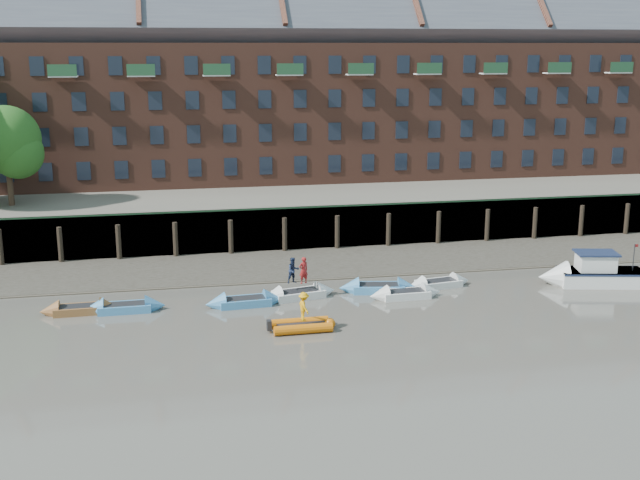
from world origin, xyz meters
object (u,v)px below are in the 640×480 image
object	(u,v)px
rowboat_3	(299,294)
rib_tender	(304,325)
rowboat_0	(80,309)
rowboat_1	(125,308)
person_rib_crew	(304,307)
person_rower_a	(303,270)
motor_launch	(584,274)
rowboat_5	(405,294)
rowboat_2	(245,302)
rowboat_4	(378,288)
rowboat_6	(439,284)
person_rower_b	(293,270)

from	to	relation	value
rowboat_3	rib_tender	size ratio (longest dim) A/B	1.42
rowboat_0	rowboat_1	xyz separation A→B (m)	(2.51, -0.19, 0.01)
rowboat_0	person_rib_crew	size ratio (longest dim) A/B	2.83
rowboat_1	person_rower_a	world-z (taller)	person_rower_a
rib_tender	rowboat_1	bearing A→B (deg)	151.32
rowboat_0	motor_launch	bearing A→B (deg)	-2.29
person_rib_crew	rowboat_5	bearing A→B (deg)	-68.74
rowboat_1	rowboat_2	xyz separation A→B (m)	(6.94, -0.27, 0.00)
rowboat_2	rib_tender	distance (m)	5.52
rowboat_4	rib_tender	distance (m)	8.25
rowboat_1	rowboat_6	xyz separation A→B (m)	(19.46, 1.06, -0.01)
rowboat_6	rib_tender	bearing A→B (deg)	-157.81
rowboat_4	rowboat_1	bearing A→B (deg)	-166.57
rowboat_3	person_rib_crew	size ratio (longest dim) A/B	3.12
rowboat_2	rib_tender	bearing A→B (deg)	-64.44
person_rower_b	person_rib_crew	size ratio (longest dim) A/B	1.01
rowboat_0	person_rower_b	size ratio (longest dim) A/B	2.82
motor_launch	person_rib_crew	size ratio (longest dim) A/B	4.41
rib_tender	person_rower_b	bearing A→B (deg)	85.38
rowboat_3	rowboat_5	distance (m)	6.51
rowboat_0	rowboat_1	bearing A→B (deg)	-5.85
rowboat_6	motor_launch	size ratio (longest dim) A/B	0.65
rowboat_2	rowboat_3	distance (m)	3.47
person_rower_b	person_rib_crew	distance (m)	5.85
rowboat_2	person_rower_a	size ratio (longest dim) A/B	2.88
rowboat_4	motor_launch	world-z (taller)	motor_launch
motor_launch	person_rib_crew	xyz separation A→B (m)	(-19.17, -4.89, 0.65)
rowboat_3	rowboat_6	distance (m)	9.16
rowboat_4	person_rower_a	bearing A→B (deg)	-165.90
rowboat_0	rowboat_6	distance (m)	21.99
rib_tender	motor_launch	distance (m)	19.76
rowboat_0	rowboat_4	size ratio (longest dim) A/B	0.88
motor_launch	person_rower_a	bearing A→B (deg)	10.05
rowboat_2	rowboat_5	size ratio (longest dim) A/B	1.05
person_rib_crew	rowboat_3	bearing A→B (deg)	-17.94
rowboat_5	person_rower_b	bearing A→B (deg)	166.85
motor_launch	person_rower_a	world-z (taller)	person_rower_a
rowboat_1	rowboat_6	world-z (taller)	rowboat_1
rowboat_0	rowboat_5	size ratio (longest dim) A/B	0.99
rowboat_4	person_rib_crew	xyz separation A→B (m)	(-5.79, -5.95, 1.10)
person_rib_crew	motor_launch	bearing A→B (deg)	-86.68
rowboat_6	person_rower_b	distance (m)	9.57
rowboat_2	rib_tender	world-z (taller)	rowboat_2
rowboat_5	rowboat_6	xyz separation A→B (m)	(2.74, 1.74, -0.01)
rib_tender	person_rower_b	world-z (taller)	person_rower_b
person_rower_a	person_rower_b	world-z (taller)	person_rower_a
rowboat_4	rowboat_5	distance (m)	1.96
rowboat_3	person_rower_a	bearing A→B (deg)	-20.11
rowboat_1	person_rower_b	world-z (taller)	person_rower_b
rowboat_6	rowboat_2	bearing A→B (deg)	176.21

